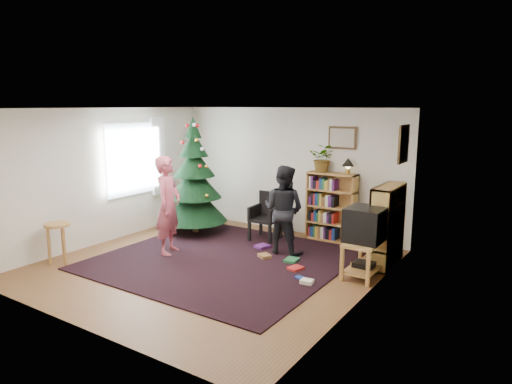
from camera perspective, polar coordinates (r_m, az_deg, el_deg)
The scene contains 23 objects.
floor at distance 7.52m, azimuth -5.53°, elevation -9.05°, with size 5.00×5.00×0.00m, color brown.
ceiling at distance 7.07m, azimuth -5.91°, elevation 10.36°, with size 5.00×5.00×0.00m, color white.
wall_back at distance 9.24m, azimuth 4.06°, elevation 2.72°, with size 5.00×0.02×2.50m, color silver.
wall_front at distance 5.52m, azimuth -22.24°, elevation -3.63°, with size 5.00×0.02×2.50m, color silver.
wall_left at distance 8.96m, azimuth -18.28°, elevation 1.94°, with size 0.02×5.00×2.50m, color silver.
wall_right at distance 5.97m, azimuth 13.32°, elevation -2.05°, with size 0.02×5.00×2.50m, color silver.
rug at distance 7.74m, azimuth -4.13°, elevation -8.37°, with size 3.80×3.60×0.02m, color black.
window_pane at distance 9.28m, azimuth -15.37°, elevation 3.95°, with size 0.04×1.20×1.40m, color silver.
curtain at distance 9.73m, azimuth -12.12°, elevation 4.40°, with size 0.06×0.35×1.60m, color white.
picture_back at distance 8.65m, azimuth 10.75°, elevation 6.66°, with size 0.55×0.03×0.42m.
picture_right at distance 7.53m, azimuth 17.98°, elevation 5.73°, with size 0.03×0.50×0.60m.
christmas_tree at distance 9.17m, azimuth -7.69°, elevation 0.81°, with size 1.28×1.28×2.33m.
bookshelf_back at distance 8.75m, azimuth 9.40°, elevation -1.76°, with size 0.95×0.30×1.30m.
bookshelf_right at distance 7.62m, azimuth 16.09°, elevation -3.94°, with size 0.30×0.95×1.30m.
tv_stand at distance 7.13m, azimuth 13.37°, elevation -7.71°, with size 0.46×0.82×0.55m.
crt_tv at distance 7.00m, azimuth 13.52°, elevation -3.94°, with size 0.54×0.58×0.51m.
armchair at distance 8.73m, azimuth 1.50°, elevation -2.81°, with size 0.53×0.53×0.92m.
stool at distance 8.07m, azimuth -23.53°, elevation -4.66°, with size 0.40×0.40×0.67m.
person_standing at distance 7.97m, azimuth -10.92°, elevation -1.67°, with size 0.62×0.41×1.71m, color #AA4452.
person_by_chair at distance 7.85m, azimuth 3.46°, elevation -2.26°, with size 0.75×0.59×1.55m, color black.
potted_plant at distance 8.69m, azimuth 8.38°, elevation 4.21°, with size 0.48×0.41×0.53m, color gray.
table_lamp at distance 8.50m, azimuth 11.43°, elevation 3.55°, with size 0.23×0.23×0.30m.
floor_clutter at distance 7.43m, azimuth 4.97°, elevation -8.96°, with size 1.95×1.29×0.08m.
Camera 1 is at (4.45, -5.49, 2.55)m, focal length 32.00 mm.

